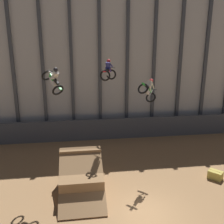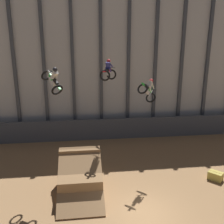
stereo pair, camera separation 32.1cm
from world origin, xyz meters
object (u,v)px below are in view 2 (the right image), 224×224
rider_bike_left_air (53,80)px  rider_bike_right_air (148,90)px  rider_bike_center_air (108,72)px  dirt_ramp (80,177)px  hay_bale_trackside (215,176)px

rider_bike_left_air → rider_bike_right_air: (6.04, 0.85, -0.94)m
rider_bike_left_air → rider_bike_center_air: 4.10m
rider_bike_left_air → rider_bike_right_air: bearing=-25.9°
rider_bike_center_air → rider_bike_right_air: bearing=-1.7°
rider_bike_left_air → rider_bike_center_air: rider_bike_center_air is taller
dirt_ramp → hay_bale_trackside: size_ratio=3.97×
rider_bike_center_air → rider_bike_left_air: bearing=-125.4°
rider_bike_left_air → hay_bale_trackside: bearing=-39.3°
dirt_ramp → rider_bike_center_air: 7.22m
dirt_ramp → rider_bike_left_air: bearing=142.9°
rider_bike_center_air → rider_bike_right_air: rider_bike_center_air is taller
rider_bike_left_air → hay_bale_trackside: (10.44, -1.00, -6.55)m
rider_bike_right_air → dirt_ramp: bearing=-114.4°
rider_bike_right_air → hay_bale_trackside: size_ratio=1.60×
dirt_ramp → rider_bike_right_air: (4.61, 1.93, 5.05)m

